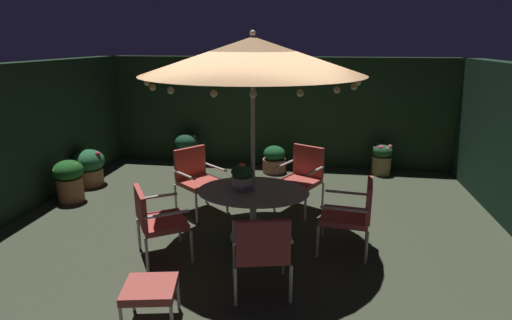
{
  "coord_description": "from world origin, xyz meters",
  "views": [
    {
      "loc": [
        0.88,
        -5.06,
        2.62
      ],
      "look_at": [
        0.05,
        0.22,
        1.05
      ],
      "focal_mm": 28.54,
      "sensor_mm": 36.0,
      "label": 1
    }
  ],
  "objects_px": {
    "potted_plant_back_right": "(274,159)",
    "patio_umbrella": "(253,56)",
    "patio_chair_northeast": "(303,174)",
    "patio_chair_southeast": "(155,217)",
    "potted_plant_back_left": "(69,179)",
    "centerpiece_planter": "(242,175)",
    "potted_plant_left_far": "(89,166)",
    "patio_dining_table": "(253,201)",
    "patio_chair_south": "(262,248)",
    "patio_chair_north": "(353,211)",
    "ottoman_footrest": "(150,290)",
    "potted_plant_back_center": "(187,148)",
    "potted_plant_left_near": "(382,159)",
    "patio_chair_east": "(197,175)"
  },
  "relations": [
    {
      "from": "patio_chair_north",
      "to": "ottoman_footrest",
      "type": "xyz_separation_m",
      "value": [
        -1.98,
        -1.76,
        -0.18
      ]
    },
    {
      "from": "ottoman_footrest",
      "to": "patio_umbrella",
      "type": "bearing_deg",
      "value": 70.61
    },
    {
      "from": "ottoman_footrest",
      "to": "potted_plant_back_right",
      "type": "relative_size",
      "value": 1.01
    },
    {
      "from": "patio_chair_northeast",
      "to": "potted_plant_back_right",
      "type": "xyz_separation_m",
      "value": [
        -0.66,
        1.79,
        -0.31
      ]
    },
    {
      "from": "patio_chair_southeast",
      "to": "centerpiece_planter",
      "type": "bearing_deg",
      "value": 34.73
    },
    {
      "from": "patio_dining_table",
      "to": "ottoman_footrest",
      "type": "height_order",
      "value": "patio_dining_table"
    },
    {
      "from": "patio_chair_northeast",
      "to": "potted_plant_back_left",
      "type": "xyz_separation_m",
      "value": [
        -3.88,
        -0.32,
        -0.19
      ]
    },
    {
      "from": "patio_umbrella",
      "to": "patio_chair_northeast",
      "type": "bearing_deg",
      "value": 62.24
    },
    {
      "from": "potted_plant_back_center",
      "to": "potted_plant_left_far",
      "type": "distance_m",
      "value": 2.12
    },
    {
      "from": "patio_chair_southeast",
      "to": "potted_plant_left_far",
      "type": "xyz_separation_m",
      "value": [
        -2.3,
        2.38,
        -0.18
      ]
    },
    {
      "from": "potted_plant_back_right",
      "to": "patio_chair_south",
      "type": "bearing_deg",
      "value": -85.33
    },
    {
      "from": "centerpiece_planter",
      "to": "potted_plant_back_left",
      "type": "bearing_deg",
      "value": 164.14
    },
    {
      "from": "patio_dining_table",
      "to": "patio_chair_south",
      "type": "height_order",
      "value": "patio_chair_south"
    },
    {
      "from": "patio_umbrella",
      "to": "patio_chair_east",
      "type": "distance_m",
      "value": 2.28
    },
    {
      "from": "patio_chair_northeast",
      "to": "potted_plant_back_left",
      "type": "distance_m",
      "value": 3.9
    },
    {
      "from": "ottoman_footrest",
      "to": "potted_plant_back_right",
      "type": "xyz_separation_m",
      "value": [
        0.63,
        4.86,
        -0.09
      ]
    },
    {
      "from": "centerpiece_planter",
      "to": "patio_chair_northeast",
      "type": "relative_size",
      "value": 0.38
    },
    {
      "from": "ottoman_footrest",
      "to": "potted_plant_left_far",
      "type": "height_order",
      "value": "potted_plant_left_far"
    },
    {
      "from": "patio_umbrella",
      "to": "patio_chair_south",
      "type": "height_order",
      "value": "patio_umbrella"
    },
    {
      "from": "patio_dining_table",
      "to": "potted_plant_left_far",
      "type": "distance_m",
      "value": 3.79
    },
    {
      "from": "centerpiece_planter",
      "to": "potted_plant_back_left",
      "type": "relative_size",
      "value": 0.54
    },
    {
      "from": "patio_umbrella",
      "to": "ottoman_footrest",
      "type": "xyz_separation_m",
      "value": [
        -0.67,
        -1.91,
        -2.08
      ]
    },
    {
      "from": "patio_chair_southeast",
      "to": "ottoman_footrest",
      "type": "bearing_deg",
      "value": -70.4
    },
    {
      "from": "ottoman_footrest",
      "to": "potted_plant_back_left",
      "type": "distance_m",
      "value": 3.78
    },
    {
      "from": "potted_plant_left_near",
      "to": "potted_plant_back_right",
      "type": "height_order",
      "value": "potted_plant_left_near"
    },
    {
      "from": "patio_chair_northeast",
      "to": "potted_plant_back_right",
      "type": "distance_m",
      "value": 1.93
    },
    {
      "from": "centerpiece_planter",
      "to": "patio_chair_northeast",
      "type": "xyz_separation_m",
      "value": [
        0.75,
        1.21,
        -0.34
      ]
    },
    {
      "from": "patio_dining_table",
      "to": "potted_plant_left_near",
      "type": "distance_m",
      "value": 3.81
    },
    {
      "from": "patio_dining_table",
      "to": "centerpiece_planter",
      "type": "xyz_separation_m",
      "value": [
        -0.14,
        -0.04,
        0.38
      ]
    },
    {
      "from": "patio_umbrella",
      "to": "patio_chair_east",
      "type": "relative_size",
      "value": 2.76
    },
    {
      "from": "patio_chair_south",
      "to": "potted_plant_left_near",
      "type": "distance_m",
      "value": 4.8
    },
    {
      "from": "patio_chair_north",
      "to": "patio_chair_northeast",
      "type": "relative_size",
      "value": 0.94
    },
    {
      "from": "patio_chair_south",
      "to": "potted_plant_left_near",
      "type": "relative_size",
      "value": 1.48
    },
    {
      "from": "patio_dining_table",
      "to": "patio_umbrella",
      "type": "height_order",
      "value": "patio_umbrella"
    },
    {
      "from": "potted_plant_left_far",
      "to": "patio_dining_table",
      "type": "bearing_deg",
      "value": -26.11
    },
    {
      "from": "centerpiece_planter",
      "to": "patio_umbrella",
      "type": "bearing_deg",
      "value": 17.93
    },
    {
      "from": "potted_plant_back_left",
      "to": "potted_plant_left_far",
      "type": "bearing_deg",
      "value": 99.19
    },
    {
      "from": "patio_chair_south",
      "to": "ottoman_footrest",
      "type": "xyz_separation_m",
      "value": [
        -0.97,
        -0.63,
        -0.19
      ]
    },
    {
      "from": "potted_plant_left_near",
      "to": "potted_plant_left_far",
      "type": "relative_size",
      "value": 0.93
    },
    {
      "from": "patio_umbrella",
      "to": "patio_chair_southeast",
      "type": "height_order",
      "value": "patio_umbrella"
    },
    {
      "from": "patio_chair_east",
      "to": "patio_chair_south",
      "type": "distance_m",
      "value": 2.48
    },
    {
      "from": "patio_chair_southeast",
      "to": "potted_plant_left_near",
      "type": "bearing_deg",
      "value": 50.25
    },
    {
      "from": "potted_plant_back_right",
      "to": "potted_plant_left_far",
      "type": "distance_m",
      "value": 3.59
    },
    {
      "from": "potted_plant_back_right",
      "to": "patio_umbrella",
      "type": "bearing_deg",
      "value": -89.14
    },
    {
      "from": "patio_chair_south",
      "to": "potted_plant_back_left",
      "type": "relative_size",
      "value": 1.3
    },
    {
      "from": "patio_chair_north",
      "to": "potted_plant_left_far",
      "type": "height_order",
      "value": "patio_chair_north"
    },
    {
      "from": "ottoman_footrest",
      "to": "potted_plant_back_right",
      "type": "height_order",
      "value": "potted_plant_back_right"
    },
    {
      "from": "centerpiece_planter",
      "to": "potted_plant_back_left",
      "type": "xyz_separation_m",
      "value": [
        -3.13,
        0.89,
        -0.53
      ]
    },
    {
      "from": "potted_plant_left_near",
      "to": "potted_plant_back_center",
      "type": "xyz_separation_m",
      "value": [
        -4.11,
        0.09,
        0.04
      ]
    },
    {
      "from": "potted_plant_left_near",
      "to": "potted_plant_back_center",
      "type": "height_order",
      "value": "potted_plant_back_center"
    }
  ]
}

